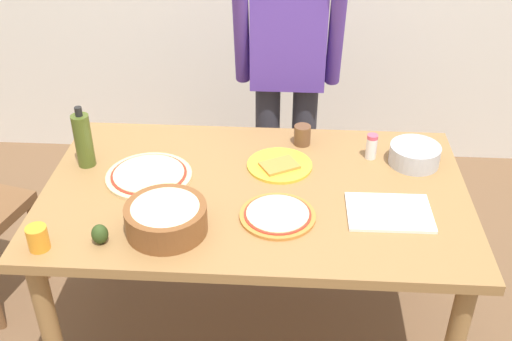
# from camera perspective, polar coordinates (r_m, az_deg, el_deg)

# --- Properties ---
(ground) EXTENTS (8.00, 8.00, 0.00)m
(ground) POSITION_cam_1_polar(r_m,az_deg,el_deg) (2.83, -0.07, -14.49)
(ground) COLOR brown
(dining_table) EXTENTS (1.60, 0.96, 0.76)m
(dining_table) POSITION_cam_1_polar(r_m,az_deg,el_deg) (2.38, -0.08, -3.50)
(dining_table) COLOR olive
(dining_table) RESTS_ON ground
(person_cook) EXTENTS (0.49, 0.25, 1.62)m
(person_cook) POSITION_cam_1_polar(r_m,az_deg,el_deg) (2.90, 2.94, 9.66)
(person_cook) COLOR #2D2D38
(person_cook) RESTS_ON ground
(pizza_raw_on_board) EXTENTS (0.33, 0.33, 0.02)m
(pizza_raw_on_board) POSITION_cam_1_polar(r_m,az_deg,el_deg) (2.43, -9.86, -0.42)
(pizza_raw_on_board) COLOR beige
(pizza_raw_on_board) RESTS_ON dining_table
(pizza_cooked_on_tray) EXTENTS (0.27, 0.27, 0.02)m
(pizza_cooked_on_tray) POSITION_cam_1_polar(r_m,az_deg,el_deg) (2.18, 2.01, -4.14)
(pizza_cooked_on_tray) COLOR #C67A33
(pizza_cooked_on_tray) RESTS_ON dining_table
(plate_with_slice) EXTENTS (0.26, 0.26, 0.02)m
(plate_with_slice) POSITION_cam_1_polar(r_m,az_deg,el_deg) (2.45, 2.19, 0.49)
(plate_with_slice) COLOR gold
(plate_with_slice) RESTS_ON dining_table
(popcorn_bowl) EXTENTS (0.28, 0.28, 0.11)m
(popcorn_bowl) POSITION_cam_1_polar(r_m,az_deg,el_deg) (2.11, -8.33, -4.17)
(popcorn_bowl) COLOR brown
(popcorn_bowl) RESTS_ON dining_table
(mixing_bowl_steel) EXTENTS (0.20, 0.20, 0.08)m
(mixing_bowl_steel) POSITION_cam_1_polar(r_m,az_deg,el_deg) (2.54, 14.44, 1.42)
(mixing_bowl_steel) COLOR #B7B7BC
(mixing_bowl_steel) RESTS_ON dining_table
(olive_oil_bottle) EXTENTS (0.07, 0.07, 0.26)m
(olive_oil_bottle) POSITION_cam_1_polar(r_m,az_deg,el_deg) (2.51, -15.66, 2.74)
(olive_oil_bottle) COLOR #47561E
(olive_oil_bottle) RESTS_ON dining_table
(cup_orange) EXTENTS (0.07, 0.07, 0.08)m
(cup_orange) POSITION_cam_1_polar(r_m,az_deg,el_deg) (2.15, -19.51, -5.90)
(cup_orange) COLOR orange
(cup_orange) RESTS_ON dining_table
(cup_small_brown) EXTENTS (0.07, 0.07, 0.08)m
(cup_small_brown) POSITION_cam_1_polar(r_m,az_deg,el_deg) (2.60, 4.30, 3.28)
(cup_small_brown) COLOR brown
(cup_small_brown) RESTS_ON dining_table
(salt_shaker) EXTENTS (0.04, 0.04, 0.11)m
(salt_shaker) POSITION_cam_1_polar(r_m,az_deg,el_deg) (2.53, 10.63, 2.20)
(salt_shaker) COLOR white
(salt_shaker) RESTS_ON dining_table
(cutting_board_white) EXTENTS (0.30, 0.22, 0.01)m
(cutting_board_white) POSITION_cam_1_polar(r_m,az_deg,el_deg) (2.25, 12.20, -3.80)
(cutting_board_white) COLOR white
(cutting_board_white) RESTS_ON dining_table
(avocado) EXTENTS (0.06, 0.06, 0.07)m
(avocado) POSITION_cam_1_polar(r_m,az_deg,el_deg) (2.12, -14.23, -5.71)
(avocado) COLOR #2D4219
(avocado) RESTS_ON dining_table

